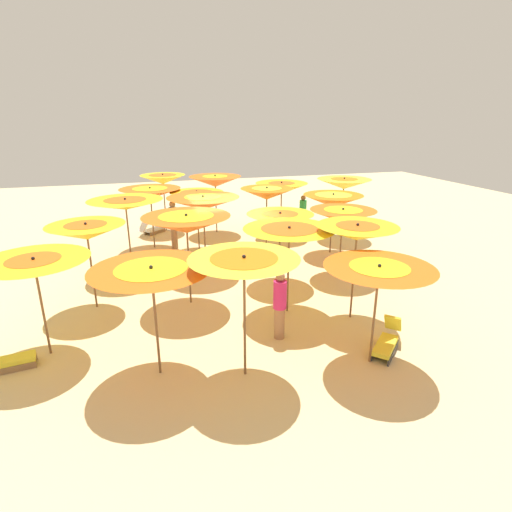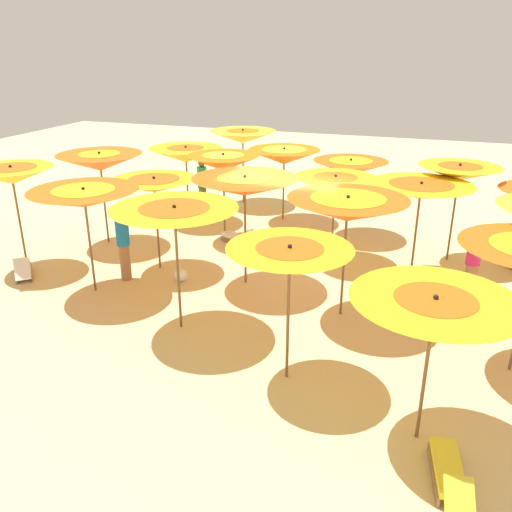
{
  "view_description": "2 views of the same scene",
  "coord_description": "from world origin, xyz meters",
  "px_view_note": "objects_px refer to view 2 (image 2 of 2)",
  "views": [
    {
      "loc": [
        -2.72,
        -11.83,
        4.84
      ],
      "look_at": [
        0.17,
        -1.92,
        1.28
      ],
      "focal_mm": 28.58,
      "sensor_mm": 36.0,
      "label": 1
    },
    {
      "loc": [
        -11.2,
        -3.13,
        5.11
      ],
      "look_at": [
        -1.4,
        0.27,
        0.94
      ],
      "focal_mm": 37.4,
      "sensor_mm": 36.0,
      "label": 2
    }
  ],
  "objects_px": {
    "lounger_3": "(239,238)",
    "beachgoer_2": "(473,260)",
    "beach_umbrella_12": "(335,184)",
    "beach_umbrella_16": "(284,156)",
    "beach_umbrella_6": "(154,185)",
    "lounger_1": "(449,473)",
    "beachgoer_0": "(123,240)",
    "beach_umbrella_13": "(421,191)",
    "lounger_2": "(23,269)",
    "beach_umbrella_10": "(186,155)",
    "beach_umbrella_7": "(245,186)",
    "beachgoer_1": "(202,185)",
    "beach_umbrella_5": "(100,162)",
    "beach_ball": "(181,275)",
    "beach_umbrella_8": "(347,209)",
    "beach_umbrella_1": "(84,198)",
    "beach_umbrella_3": "(289,260)",
    "beach_umbrella_2": "(175,216)",
    "beach_umbrella_18": "(459,173)",
    "beach_umbrella_11": "(223,163)",
    "beach_umbrella_4": "(434,310)",
    "beach_umbrella_17": "(350,167)",
    "beach_umbrella_0": "(12,175)",
    "beach_umbrella_15": "(243,137)"
  },
  "relations": [
    {
      "from": "lounger_3",
      "to": "beachgoer_2",
      "type": "height_order",
      "value": "beachgoer_2"
    },
    {
      "from": "beach_umbrella_12",
      "to": "beach_umbrella_16",
      "type": "height_order",
      "value": "beach_umbrella_16"
    },
    {
      "from": "beach_umbrella_6",
      "to": "lounger_1",
      "type": "relative_size",
      "value": 1.58
    },
    {
      "from": "beach_umbrella_12",
      "to": "beachgoer_0",
      "type": "height_order",
      "value": "beach_umbrella_12"
    },
    {
      "from": "beach_umbrella_13",
      "to": "lounger_2",
      "type": "distance_m",
      "value": 9.23
    },
    {
      "from": "beach_umbrella_10",
      "to": "beachgoer_0",
      "type": "bearing_deg",
      "value": -172.53
    },
    {
      "from": "beach_umbrella_7",
      "to": "beach_umbrella_13",
      "type": "distance_m",
      "value": 3.88
    },
    {
      "from": "beach_umbrella_10",
      "to": "beachgoer_1",
      "type": "relative_size",
      "value": 1.37
    },
    {
      "from": "beach_umbrella_5",
      "to": "beach_umbrella_12",
      "type": "distance_m",
      "value": 6.1
    },
    {
      "from": "beachgoer_1",
      "to": "beach_ball",
      "type": "relative_size",
      "value": 5.56
    },
    {
      "from": "beach_umbrella_8",
      "to": "beach_umbrella_16",
      "type": "bearing_deg",
      "value": 27.19
    },
    {
      "from": "beach_umbrella_1",
      "to": "beach_umbrella_13",
      "type": "distance_m",
      "value": 7.22
    },
    {
      "from": "beach_umbrella_1",
      "to": "beach_umbrella_13",
      "type": "relative_size",
      "value": 1.03
    },
    {
      "from": "beach_umbrella_3",
      "to": "beach_umbrella_7",
      "type": "distance_m",
      "value": 3.79
    },
    {
      "from": "beach_umbrella_2",
      "to": "beach_umbrella_18",
      "type": "bearing_deg",
      "value": -42.25
    },
    {
      "from": "beach_umbrella_5",
      "to": "beach_umbrella_12",
      "type": "relative_size",
      "value": 1.14
    },
    {
      "from": "beach_umbrella_5",
      "to": "lounger_2",
      "type": "bearing_deg",
      "value": 169.57
    },
    {
      "from": "lounger_1",
      "to": "beachgoer_2",
      "type": "height_order",
      "value": "beachgoer_2"
    },
    {
      "from": "beach_umbrella_3",
      "to": "beach_umbrella_10",
      "type": "xyz_separation_m",
      "value": [
        7.04,
        5.18,
        -0.07
      ]
    },
    {
      "from": "beach_umbrella_3",
      "to": "beachgoer_0",
      "type": "height_order",
      "value": "beach_umbrella_3"
    },
    {
      "from": "beach_umbrella_6",
      "to": "beach_umbrella_10",
      "type": "bearing_deg",
      "value": 15.12
    },
    {
      "from": "beach_umbrella_6",
      "to": "beach_umbrella_11",
      "type": "height_order",
      "value": "beach_umbrella_11"
    },
    {
      "from": "beach_umbrella_6",
      "to": "lounger_1",
      "type": "distance_m",
      "value": 8.57
    },
    {
      "from": "beach_umbrella_13",
      "to": "lounger_2",
      "type": "height_order",
      "value": "beach_umbrella_13"
    },
    {
      "from": "beachgoer_1",
      "to": "lounger_2",
      "type": "bearing_deg",
      "value": -146.35
    },
    {
      "from": "beach_umbrella_3",
      "to": "beach_umbrella_16",
      "type": "bearing_deg",
      "value": 16.88
    },
    {
      "from": "beach_umbrella_5",
      "to": "beach_umbrella_10",
      "type": "relative_size",
      "value": 1.09
    },
    {
      "from": "beach_umbrella_2",
      "to": "beach_umbrella_7",
      "type": "distance_m",
      "value": 2.39
    },
    {
      "from": "beach_umbrella_4",
      "to": "beach_umbrella_18",
      "type": "relative_size",
      "value": 0.9
    },
    {
      "from": "beach_umbrella_18",
      "to": "lounger_3",
      "type": "xyz_separation_m",
      "value": [
        -0.72,
        5.35,
        -2.03
      ]
    },
    {
      "from": "beach_umbrella_10",
      "to": "beach_umbrella_12",
      "type": "relative_size",
      "value": 1.04
    },
    {
      "from": "lounger_1",
      "to": "beachgoer_0",
      "type": "bearing_deg",
      "value": 51.24
    },
    {
      "from": "beach_umbrella_7",
      "to": "beach_umbrella_17",
      "type": "relative_size",
      "value": 1.15
    },
    {
      "from": "beach_umbrella_13",
      "to": "beach_umbrella_5",
      "type": "bearing_deg",
      "value": 92.18
    },
    {
      "from": "beach_umbrella_8",
      "to": "beach_umbrella_18",
      "type": "relative_size",
      "value": 1.01
    },
    {
      "from": "beach_umbrella_0",
      "to": "beach_umbrella_16",
      "type": "distance_m",
      "value": 7.46
    },
    {
      "from": "beach_umbrella_12",
      "to": "lounger_1",
      "type": "xyz_separation_m",
      "value": [
        -6.86,
        -2.89,
        -1.74
      ]
    },
    {
      "from": "lounger_1",
      "to": "lounger_2",
      "type": "distance_m",
      "value": 10.01
    },
    {
      "from": "beach_umbrella_5",
      "to": "beach_umbrella_17",
      "type": "bearing_deg",
      "value": -65.11
    },
    {
      "from": "lounger_1",
      "to": "beach_ball",
      "type": "bearing_deg",
      "value": 44.33
    },
    {
      "from": "beach_umbrella_0",
      "to": "beach_umbrella_18",
      "type": "height_order",
      "value": "beach_umbrella_0"
    },
    {
      "from": "beach_umbrella_6",
      "to": "beach_umbrella_16",
      "type": "bearing_deg",
      "value": -20.76
    },
    {
      "from": "beach_umbrella_10",
      "to": "beach_umbrella_16",
      "type": "distance_m",
      "value": 2.91
    },
    {
      "from": "beach_umbrella_16",
      "to": "beach_umbrella_17",
      "type": "xyz_separation_m",
      "value": [
        -0.71,
        -2.1,
        -0.03
      ]
    },
    {
      "from": "beach_umbrella_5",
      "to": "beach_umbrella_0",
      "type": "bearing_deg",
      "value": 155.79
    },
    {
      "from": "beachgoer_1",
      "to": "lounger_1",
      "type": "bearing_deg",
      "value": -91.94
    },
    {
      "from": "beach_umbrella_18",
      "to": "beach_umbrella_13",
      "type": "bearing_deg",
      "value": 150.77
    },
    {
      "from": "lounger_1",
      "to": "lounger_3",
      "type": "bearing_deg",
      "value": 28.84
    },
    {
      "from": "beach_umbrella_15",
      "to": "beach_umbrella_5",
      "type": "bearing_deg",
      "value": 156.4
    },
    {
      "from": "lounger_3",
      "to": "beach_umbrella_6",
      "type": "bearing_deg",
      "value": 87.19
    }
  ]
}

